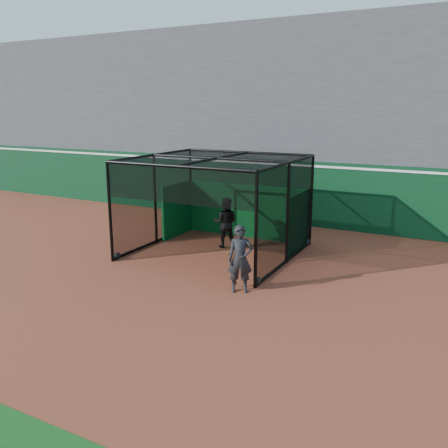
% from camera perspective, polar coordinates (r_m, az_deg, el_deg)
% --- Properties ---
extents(ground, '(120.00, 120.00, 0.00)m').
position_cam_1_polar(ground, '(12.35, -9.20, -7.69)').
color(ground, brown).
rests_on(ground, ground).
extents(outfield_wall, '(50.00, 0.50, 2.50)m').
position_cam_1_polar(outfield_wall, '(19.24, 5.94, 4.15)').
color(outfield_wall, '#0A371A').
rests_on(outfield_wall, ground).
extents(grandstand, '(50.00, 7.85, 8.95)m').
position_cam_1_polar(grandstand, '(22.52, 9.83, 13.57)').
color(grandstand, '#4C4C4F').
rests_on(grandstand, ground).
extents(batting_cage, '(4.77, 4.61, 2.99)m').
position_cam_1_polar(batting_cage, '(14.80, -0.86, 2.12)').
color(batting_cage, black).
rests_on(batting_cage, ground).
extents(batter, '(0.98, 0.87, 1.66)m').
position_cam_1_polar(batter, '(15.51, 0.18, 0.16)').
color(batter, black).
rests_on(batter, ground).
extents(on_deck_player, '(0.74, 0.65, 1.71)m').
position_cam_1_polar(on_deck_player, '(11.74, 1.95, -4.26)').
color(on_deck_player, black).
rests_on(on_deck_player, ground).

